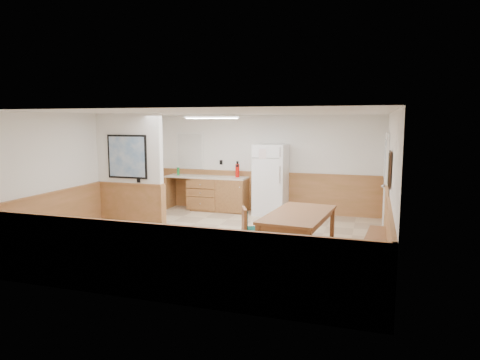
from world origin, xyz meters
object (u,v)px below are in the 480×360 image
(dining_chair, at_px, (249,228))
(soap_bottle, at_px, (178,171))
(dining_table, at_px, (299,218))
(fire_extinguisher, at_px, (237,170))
(refrigerator, at_px, (271,180))
(dining_bench, at_px, (376,243))

(dining_chair, relative_size, soap_bottle, 4.06)
(dining_chair, bearing_deg, dining_table, -2.81)
(dining_table, height_order, soap_bottle, soap_bottle)
(dining_table, height_order, dining_chair, dining_chair)
(dining_chair, xyz_separation_m, soap_bottle, (-3.00, 3.42, 0.51))
(fire_extinguisher, bearing_deg, dining_table, -36.40)
(soap_bottle, bearing_deg, dining_table, -39.29)
(dining_table, distance_m, dining_chair, 0.88)
(refrigerator, xyz_separation_m, soap_bottle, (-2.56, 0.03, 0.12))
(dining_chair, relative_size, fire_extinguisher, 2.03)
(dining_bench, xyz_separation_m, soap_bottle, (-5.11, 3.18, 0.66))
(refrigerator, relative_size, dining_chair, 2.09)
(refrigerator, bearing_deg, dining_table, -66.12)
(dining_bench, bearing_deg, soap_bottle, 152.74)
(dining_chair, xyz_separation_m, fire_extinguisher, (-1.35, 3.48, 0.59))
(refrigerator, height_order, dining_chair, refrigerator)
(dining_bench, bearing_deg, fire_extinguisher, 141.45)
(dining_bench, distance_m, fire_extinguisher, 4.80)
(dining_bench, xyz_separation_m, fire_extinguisher, (-3.46, 3.25, 0.74))
(dining_chair, bearing_deg, refrigerator, 73.98)
(refrigerator, relative_size, dining_table, 0.89)
(dining_bench, height_order, fire_extinguisher, fire_extinguisher)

